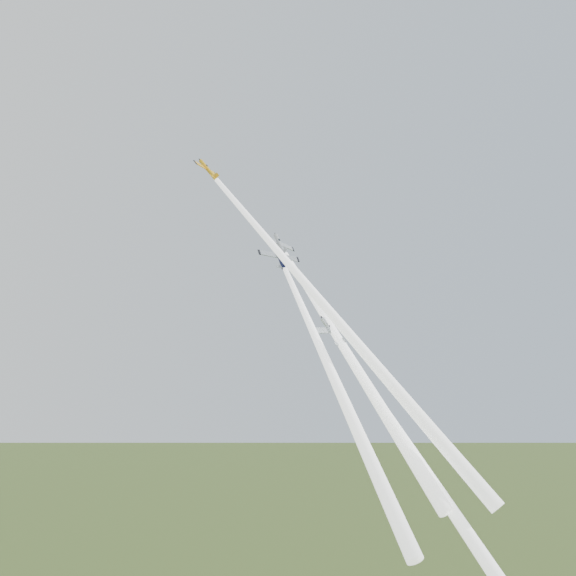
{
  "coord_description": "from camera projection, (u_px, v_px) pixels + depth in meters",
  "views": [
    {
      "loc": [
        -83.09,
        -107.19,
        73.6
      ],
      "look_at": [
        0.0,
        -6.0,
        92.0
      ],
      "focal_mm": 45.0,
      "sensor_mm": 36.0,
      "label": 1
    }
  ],
  "objects": [
    {
      "name": "plane_yellow",
      "position": [
        208.0,
        169.0,
        140.26
      ],
      "size": [
        8.45,
        8.0,
        6.62
      ],
      "primitive_type": null,
      "rotation": [
        0.84,
        0.07,
        0.38
      ],
      "color": "#F3AB15"
    },
    {
      "name": "smoke_trail_yellow",
      "position": [
        339.0,
        322.0,
        122.62
      ],
      "size": [
        21.87,
        50.25,
        59.1
      ],
      "primitive_type": null,
      "rotation": [
        -0.73,
        0.0,
        0.38
      ],
      "color": "white"
    },
    {
      "name": "plane_navy",
      "position": [
        280.0,
        257.0,
        139.93
      ],
      "size": [
        10.55,
        8.54,
        8.15
      ],
      "primitive_type": null,
      "rotation": [
        0.84,
        0.09,
        -0.24
      ],
      "color": "#0B0F33"
    },
    {
      "name": "smoke_trail_navy",
      "position": [
        338.0,
        387.0,
        116.41
      ],
      "size": [
        12.54,
        41.77,
        47.12
      ],
      "primitive_type": null,
      "rotation": [
        -0.73,
        0.0,
        -0.24
      ],
      "color": "white"
    },
    {
      "name": "plane_silver_right",
      "position": [
        279.0,
        244.0,
        147.51
      ],
      "size": [
        9.63,
        6.63,
        8.47
      ],
      "primitive_type": null,
      "rotation": [
        0.84,
        0.22,
        -0.05
      ],
      "color": "#B2B8C1"
    },
    {
      "name": "smoke_trail_silver_right",
      "position": [
        354.0,
        364.0,
        126.26
      ],
      "size": [
        4.6,
        42.3,
        46.92
      ],
      "primitive_type": null,
      "rotation": [
        -0.73,
        0.0,
        -0.05
      ],
      "color": "white"
    },
    {
      "name": "plane_silver_low",
      "position": [
        332.0,
        332.0,
        131.18
      ],
      "size": [
        9.29,
        6.93,
        7.93
      ],
      "primitive_type": null,
      "rotation": [
        0.84,
        -0.08,
        0.03
      ],
      "color": "silver"
    },
    {
      "name": "smoke_trail_silver_low",
      "position": [
        426.0,
        471.0,
        112.58
      ],
      "size": [
        3.59,
        38.85,
        43.07
      ],
      "primitive_type": null,
      "rotation": [
        -0.73,
        0.0,
        0.03
      ],
      "color": "white"
    }
  ]
}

